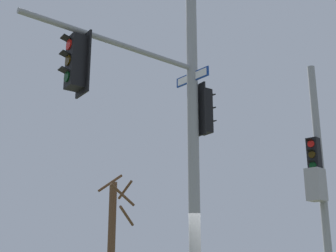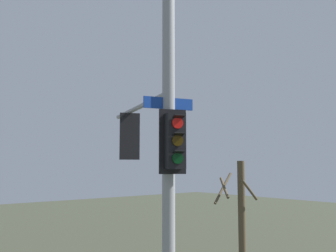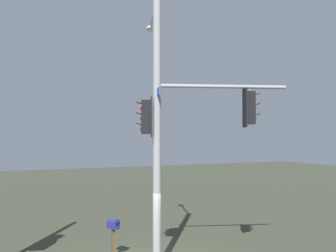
% 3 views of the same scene
% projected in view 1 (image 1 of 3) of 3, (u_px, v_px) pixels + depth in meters
% --- Properties ---
extents(main_signal_pole_assembly, '(4.60, 4.79, 8.88)m').
position_uv_depth(main_signal_pole_assembly, '(180.00, 100.00, 10.17)').
color(main_signal_pole_assembly, gray).
rests_on(main_signal_pole_assembly, ground).
extents(secondary_pole_assembly, '(0.56, 0.84, 7.67)m').
position_uv_depth(secondary_pole_assembly, '(319.00, 178.00, 13.84)').
color(secondary_pole_assembly, gray).
rests_on(secondary_pole_assembly, ground).
extents(bare_tree_behind_pole, '(1.82, 1.81, 5.41)m').
position_uv_depth(bare_tree_behind_pole, '(113.00, 230.00, 20.69)').
color(bare_tree_behind_pole, brown).
rests_on(bare_tree_behind_pole, ground).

